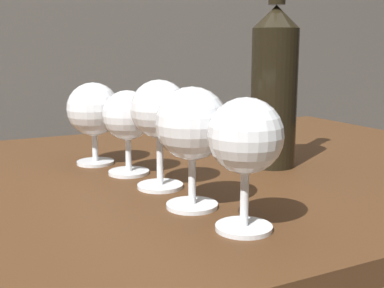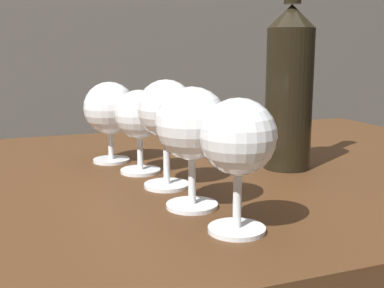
{
  "view_description": "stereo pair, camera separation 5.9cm",
  "coord_description": "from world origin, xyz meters",
  "px_view_note": "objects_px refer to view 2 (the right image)",
  "views": [
    {
      "loc": [
        -0.29,
        -0.69,
        0.92
      ],
      "look_at": [
        -0.03,
        -0.18,
        0.81
      ],
      "focal_mm": 46.77,
      "sensor_mm": 36.0,
      "label": 1
    },
    {
      "loc": [
        -0.24,
        -0.71,
        0.92
      ],
      "look_at": [
        -0.03,
        -0.18,
        0.81
      ],
      "focal_mm": 46.77,
      "sensor_mm": 36.0,
      "label": 2
    }
  ],
  "objects_px": {
    "wine_glass_empty": "(192,126)",
    "wine_glass_rose": "(166,112)",
    "wine_glass_merlot": "(110,109)",
    "wine_bottle": "(289,83)",
    "wine_glass_white": "(238,139)",
    "wine_glass_port": "(139,117)"
  },
  "relations": [
    {
      "from": "wine_glass_empty",
      "to": "wine_glass_rose",
      "type": "distance_m",
      "value": 0.1
    },
    {
      "from": "wine_glass_merlot",
      "to": "wine_bottle",
      "type": "relative_size",
      "value": 0.38
    },
    {
      "from": "wine_glass_rose",
      "to": "wine_glass_merlot",
      "type": "xyz_separation_m",
      "value": [
        -0.04,
        0.18,
        -0.01
      ]
    },
    {
      "from": "wine_glass_rose",
      "to": "wine_glass_merlot",
      "type": "distance_m",
      "value": 0.18
    },
    {
      "from": "wine_glass_white",
      "to": "wine_glass_empty",
      "type": "height_order",
      "value": "wine_glass_empty"
    },
    {
      "from": "wine_glass_white",
      "to": "wine_glass_merlot",
      "type": "xyz_separation_m",
      "value": [
        -0.05,
        0.37,
        -0.01
      ]
    },
    {
      "from": "wine_glass_white",
      "to": "wine_bottle",
      "type": "height_order",
      "value": "wine_bottle"
    },
    {
      "from": "wine_bottle",
      "to": "wine_glass_merlot",
      "type": "bearing_deg",
      "value": 150.21
    },
    {
      "from": "wine_glass_merlot",
      "to": "wine_glass_rose",
      "type": "bearing_deg",
      "value": -77.87
    },
    {
      "from": "wine_glass_white",
      "to": "wine_glass_empty",
      "type": "relative_size",
      "value": 0.97
    },
    {
      "from": "wine_glass_rose",
      "to": "wine_glass_merlot",
      "type": "bearing_deg",
      "value": 102.13
    },
    {
      "from": "wine_glass_white",
      "to": "wine_glass_port",
      "type": "height_order",
      "value": "wine_glass_white"
    },
    {
      "from": "wine_glass_empty",
      "to": "wine_glass_port",
      "type": "xyz_separation_m",
      "value": [
        -0.01,
        0.19,
        -0.01
      ]
    },
    {
      "from": "wine_glass_rose",
      "to": "wine_glass_port",
      "type": "xyz_separation_m",
      "value": [
        -0.01,
        0.09,
        -0.02
      ]
    },
    {
      "from": "wine_glass_rose",
      "to": "wine_glass_merlot",
      "type": "height_order",
      "value": "wine_glass_rose"
    },
    {
      "from": "wine_glass_empty",
      "to": "wine_glass_merlot",
      "type": "xyz_separation_m",
      "value": [
        -0.04,
        0.27,
        -0.01
      ]
    },
    {
      "from": "wine_glass_merlot",
      "to": "wine_glass_port",
      "type": "bearing_deg",
      "value": -73.29
    },
    {
      "from": "wine_glass_rose",
      "to": "wine_glass_merlot",
      "type": "relative_size",
      "value": 1.1
    },
    {
      "from": "wine_glass_empty",
      "to": "wine_glass_port",
      "type": "height_order",
      "value": "wine_glass_empty"
    },
    {
      "from": "wine_glass_white",
      "to": "wine_glass_merlot",
      "type": "relative_size",
      "value": 1.05
    },
    {
      "from": "wine_glass_empty",
      "to": "wine_bottle",
      "type": "distance_m",
      "value": 0.25
    },
    {
      "from": "wine_glass_white",
      "to": "wine_glass_empty",
      "type": "bearing_deg",
      "value": 99.04
    }
  ]
}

